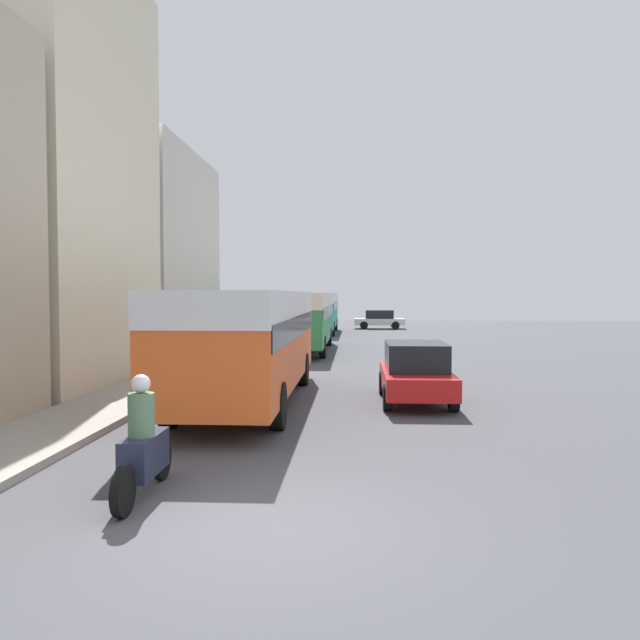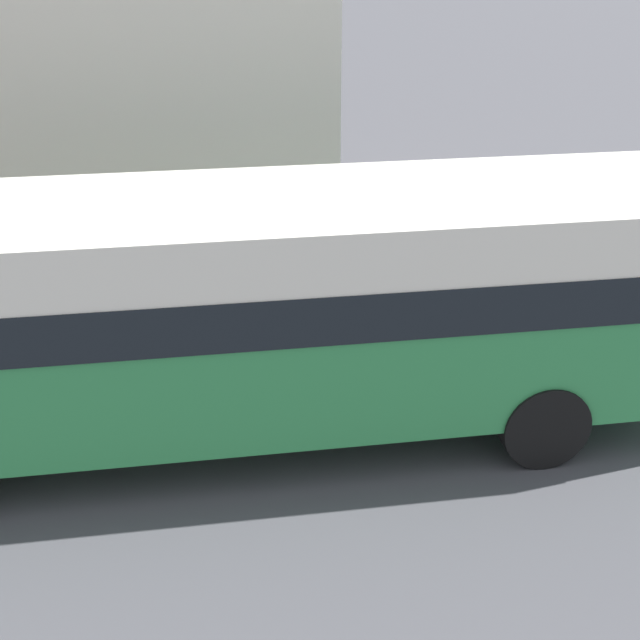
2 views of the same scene
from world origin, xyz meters
The scene contains 1 object.
bus_following centered at (-1.59, 23.44, 1.88)m, with size 2.63×10.87×2.88m.
Camera 2 is at (7.52, 22.99, 5.66)m, focal length 50.00 mm.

